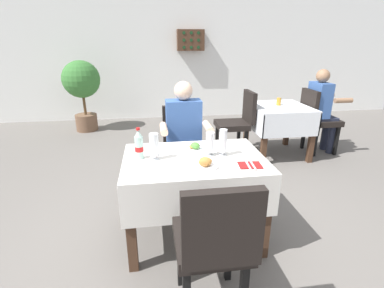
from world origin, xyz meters
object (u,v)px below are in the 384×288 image
(beer_glass_middle, at_px, (223,142))
(background_chair_right, at_px, (317,117))
(main_dining_table, at_px, (194,177))
(beer_glass_right, at_px, (210,144))
(seated_diner_far, at_px, (184,135))
(beer_glass_left, at_px, (154,146))
(background_chair_left, at_px, (238,120))
(plate_near_camera, at_px, (204,164))
(chair_far_diner_seat, at_px, (183,146))
(background_patron, at_px, (322,107))
(plate_far_diner, at_px, (194,147))
(chair_near_camera_side, at_px, (214,241))
(background_dining_table, at_px, (278,119))
(cola_bottle_primary, at_px, (139,145))
(potted_plant_corner, at_px, (82,85))
(background_table_tumbler, at_px, (279,102))
(wall_bottle_rack, at_px, (191,40))
(napkin_cutlery_set, at_px, (250,165))

(beer_glass_middle, xyz_separation_m, background_chair_right, (1.90, 1.73, -0.31))
(main_dining_table, bearing_deg, beer_glass_right, 11.88)
(main_dining_table, xyz_separation_m, seated_diner_far, (0.00, 0.68, 0.14))
(beer_glass_left, distance_m, background_chair_left, 2.15)
(seated_diner_far, bearing_deg, plate_near_camera, -86.91)
(chair_far_diner_seat, distance_m, background_patron, 2.39)
(chair_far_diner_seat, distance_m, plate_far_diner, 0.65)
(chair_near_camera_side, bearing_deg, background_dining_table, 59.02)
(cola_bottle_primary, bearing_deg, beer_glass_left, -17.90)
(plate_far_diner, distance_m, beer_glass_right, 0.20)
(plate_near_camera, relative_size, background_patron, 0.19)
(seated_diner_far, distance_m, plate_near_camera, 0.87)
(beer_glass_left, bearing_deg, beer_glass_middle, 0.53)
(background_chair_right, bearing_deg, chair_far_diner_seat, -155.95)
(potted_plant_corner, bearing_deg, plate_far_diner, -63.80)
(chair_far_diner_seat, height_order, chair_near_camera_side, same)
(plate_far_diner, height_order, background_chair_right, background_chair_right)
(background_chair_right, relative_size, background_table_tumbler, 8.82)
(chair_near_camera_side, relative_size, background_patron, 0.77)
(beer_glass_middle, xyz_separation_m, cola_bottle_primary, (-0.67, 0.03, -0.00))
(seated_diner_far, xyz_separation_m, background_chair_right, (2.14, 1.06, -0.16))
(main_dining_table, distance_m, background_chair_right, 2.76)
(plate_near_camera, relative_size, wall_bottle_rack, 0.43)
(background_chair_right, bearing_deg, chair_near_camera_side, -130.13)
(beer_glass_left, bearing_deg, cola_bottle_primary, 162.10)
(beer_glass_middle, distance_m, beer_glass_right, 0.11)
(background_patron, height_order, background_table_tumbler, background_patron)
(wall_bottle_rack, bearing_deg, chair_near_camera_side, -96.35)
(napkin_cutlery_set, xyz_separation_m, background_table_tumbler, (1.13, 2.01, 0.05))
(beer_glass_middle, bearing_deg, potted_plant_corner, 117.94)
(background_chair_left, bearing_deg, main_dining_table, -117.47)
(beer_glass_left, height_order, background_chair_right, background_chair_right)
(napkin_cutlery_set, bearing_deg, beer_glass_middle, 124.06)
(cola_bottle_primary, relative_size, napkin_cutlery_set, 1.32)
(beer_glass_left, height_order, background_chair_left, background_chair_left)
(beer_glass_right, bearing_deg, main_dining_table, -168.12)
(beer_glass_middle, xyz_separation_m, potted_plant_corner, (-1.82, 3.43, 0.00))
(beer_glass_middle, bearing_deg, background_chair_right, 42.44)
(seated_diner_far, bearing_deg, background_patron, 25.93)
(chair_far_diner_seat, bearing_deg, background_chair_left, 46.44)
(beer_glass_left, relative_size, cola_bottle_primary, 0.84)
(beer_glass_middle, distance_m, napkin_cutlery_set, 0.30)
(chair_far_diner_seat, height_order, wall_bottle_rack, wall_bottle_rack)
(beer_glass_right, bearing_deg, plate_near_camera, -112.58)
(background_chair_right, bearing_deg, background_dining_table, -180.00)
(background_chair_left, bearing_deg, napkin_cutlery_set, -104.56)
(chair_far_diner_seat, bearing_deg, background_table_tumbler, 33.26)
(background_dining_table, bearing_deg, beer_glass_middle, -126.46)
(chair_near_camera_side, distance_m, seated_diner_far, 1.48)
(main_dining_table, bearing_deg, chair_far_diner_seat, 90.00)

